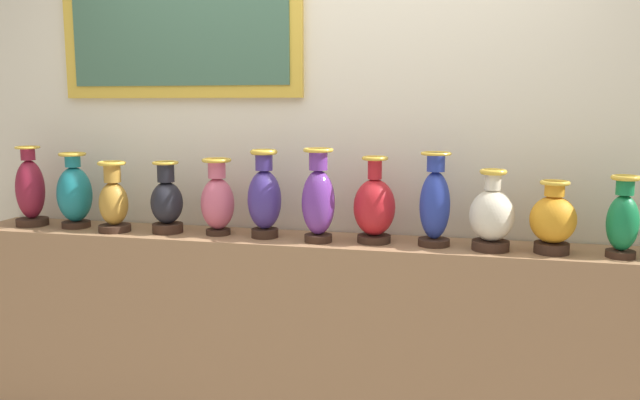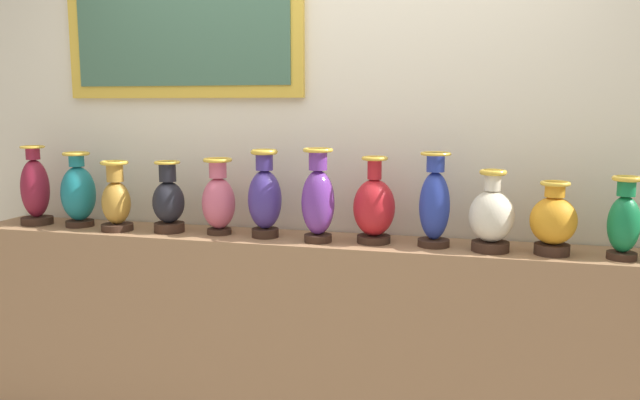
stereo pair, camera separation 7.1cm
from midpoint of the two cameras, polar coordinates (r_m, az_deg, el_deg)
name	(u,v)px [view 1 (the left image)]	position (r m, az deg, el deg)	size (l,w,h in m)	color
display_shelf	(320,347)	(3.09, -0.67, -13.07)	(3.51, 0.36, 1.05)	#99704C
back_wall	(329,139)	(3.11, 0.16, 5.46)	(5.81, 0.14, 2.97)	beige
vase_burgundy	(30,191)	(3.57, -25.04, 0.74)	(0.16, 0.16, 0.41)	#382319
vase_teal	(75,194)	(3.42, -21.69, 0.53)	(0.17, 0.17, 0.38)	#382319
vase_ochre	(114,201)	(3.25, -18.60, -0.13)	(0.15, 0.15, 0.34)	#382319
vase_onyx	(167,202)	(3.15, -14.19, -0.21)	(0.15, 0.15, 0.35)	#382319
vase_rose	(218,200)	(3.05, -9.82, -0.03)	(0.16, 0.16, 0.36)	#382319
vase_indigo	(264,198)	(2.95, -5.68, 0.20)	(0.16, 0.16, 0.41)	#382319
vase_violet	(318,200)	(2.84, -0.87, 0.04)	(0.15, 0.15, 0.42)	#382319
vase_crimson	(374,207)	(2.84, 4.18, -0.64)	(0.19, 0.19, 0.39)	#382319
vase_cobalt	(435,204)	(2.80, 9.54, -0.34)	(0.14, 0.14, 0.41)	#382319
vase_ivory	(492,216)	(2.77, 14.42, -1.40)	(0.19, 0.19, 0.35)	#382319
vase_amber	(553,220)	(2.79, 19.47, -1.72)	(0.19, 0.19, 0.30)	#382319
vase_emerald	(623,220)	(2.81, 24.84, -1.66)	(0.12, 0.12, 0.34)	#382319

